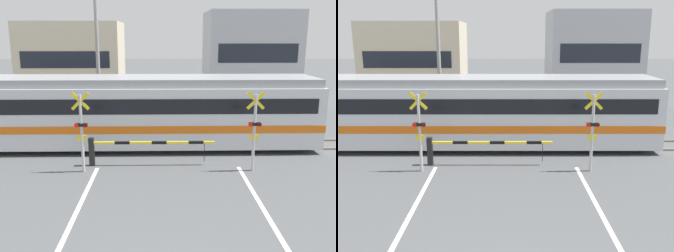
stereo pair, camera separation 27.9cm
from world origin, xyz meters
TOP-DOWN VIEW (x-y plane):
  - rail_track_near at (0.00, 11.10)m, footprint 50.00×0.10m
  - rail_track_far at (0.00, 12.53)m, footprint 50.00×0.10m
  - commuter_train at (-2.90, 11.82)m, footprint 19.27×3.04m
  - crossing_barrier_near at (-1.60, 9.18)m, footprint 4.94×0.20m
  - crossing_barrier_far at (1.60, 14.86)m, footprint 4.94×0.20m
  - crossing_signal_left at (-3.21, 8.49)m, footprint 0.68×0.15m
  - crossing_signal_right at (3.21, 8.49)m, footprint 0.68×0.15m
  - pedestrian at (-0.70, 18.13)m, footprint 0.38×0.22m
  - building_left_of_street at (-7.19, 25.28)m, footprint 7.66×5.46m
  - building_right_of_street at (6.84, 25.28)m, footprint 6.96×5.46m
  - utility_pole_streetside at (-3.96, 17.36)m, footprint 0.22×0.22m

SIDE VIEW (x-z plane):
  - rail_track_near at x=0.00m, z-range 0.00..0.08m
  - rail_track_far at x=0.00m, z-range 0.00..0.08m
  - crossing_barrier_near at x=-1.60m, z-range 0.20..1.34m
  - crossing_barrier_far at x=1.60m, z-range 0.20..1.34m
  - pedestrian at x=-0.70m, z-range 0.12..1.73m
  - crossing_signal_left at x=-3.21m, z-range 0.15..3.20m
  - crossing_signal_right at x=3.21m, z-range 0.15..3.20m
  - commuter_train at x=-2.90m, z-range 0.11..3.34m
  - building_left_of_street at x=-7.19m, z-range 0.00..6.05m
  - building_right_of_street at x=6.84m, z-range 0.00..6.88m
  - utility_pole_streetside at x=-3.96m, z-range 0.00..8.76m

